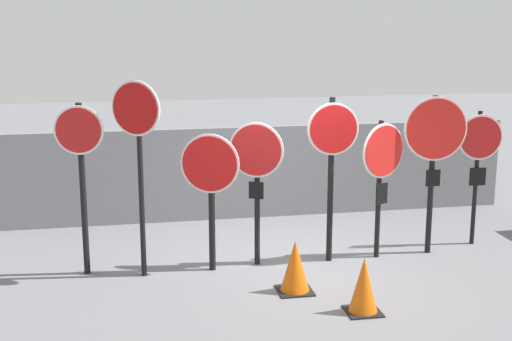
# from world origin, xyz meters

# --- Properties ---
(ground_plane) EXTENTS (40.00, 40.00, 0.00)m
(ground_plane) POSITION_xyz_m (0.00, 0.00, 0.00)
(ground_plane) COLOR slate
(fence_back) EXTENTS (8.98, 0.12, 1.62)m
(fence_back) POSITION_xyz_m (0.00, 2.41, 0.81)
(fence_back) COLOR slate
(fence_back) RESTS_ON ground
(stop_sign_0) EXTENTS (0.66, 0.19, 2.38)m
(stop_sign_0) POSITION_xyz_m (-2.93, 0.04, 1.64)
(stop_sign_0) COLOR black
(stop_sign_0) RESTS_ON ground
(stop_sign_1) EXTENTS (0.62, 0.44, 2.69)m
(stop_sign_1) POSITION_xyz_m (-2.17, -0.19, 1.95)
(stop_sign_1) COLOR black
(stop_sign_1) RESTS_ON ground
(stop_sign_2) EXTENTS (0.77, 0.33, 1.95)m
(stop_sign_2) POSITION_xyz_m (-1.21, -0.15, 1.35)
(stop_sign_2) COLOR black
(stop_sign_2) RESTS_ON ground
(stop_sign_3) EXTENTS (0.72, 0.34, 2.07)m
(stop_sign_3) POSITION_xyz_m (-0.54, -0.04, 1.47)
(stop_sign_3) COLOR black
(stop_sign_3) RESTS_ON ground
(stop_sign_4) EXTENTS (0.74, 0.14, 2.40)m
(stop_sign_4) POSITION_xyz_m (0.54, -0.08, 1.64)
(stop_sign_4) COLOR black
(stop_sign_4) RESTS_ON ground
(stop_sign_5) EXTENTS (0.73, 0.36, 2.04)m
(stop_sign_5) POSITION_xyz_m (1.30, -0.07, 1.42)
(stop_sign_5) COLOR black
(stop_sign_5) RESTS_ON ground
(stop_sign_6) EXTENTS (0.94, 0.17, 2.38)m
(stop_sign_6) POSITION_xyz_m (2.10, -0.03, 1.68)
(stop_sign_6) COLOR black
(stop_sign_6) RESTS_ON ground
(stop_sign_7) EXTENTS (0.70, 0.15, 2.10)m
(stop_sign_7) POSITION_xyz_m (2.96, 0.24, 1.48)
(stop_sign_7) COLOR black
(stop_sign_7) RESTS_ON ground
(traffic_cone_0) EXTENTS (0.42, 0.42, 0.70)m
(traffic_cone_0) POSITION_xyz_m (0.41, -1.90, 0.34)
(traffic_cone_0) COLOR black
(traffic_cone_0) RESTS_ON ground
(traffic_cone_1) EXTENTS (0.45, 0.45, 0.69)m
(traffic_cone_1) POSITION_xyz_m (-0.24, -1.11, 0.34)
(traffic_cone_1) COLOR black
(traffic_cone_1) RESTS_ON ground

